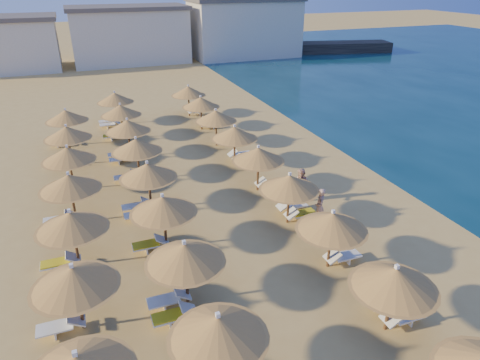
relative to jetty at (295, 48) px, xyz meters
name	(u,v)px	position (x,y,z in m)	size (l,w,h in m)	color
ground	(253,245)	(-25.78, -45.75, -0.75)	(220.00, 220.00, 0.00)	tan
jetty	(295,48)	(0.00, 0.00, 0.00)	(30.00, 4.00, 1.50)	black
hotel_blocks	(138,34)	(-23.43, 0.81, 2.95)	(48.46, 9.71, 8.10)	silver
parasol_row_east	(273,168)	(-23.48, -42.66, 1.37)	(2.92, 36.69, 2.70)	brown
parasol_row_west	(155,187)	(-29.48, -42.66, 1.37)	(2.92, 36.69, 2.70)	brown
parasol_row_inland	(69,183)	(-33.17, -40.78, 1.37)	(2.92, 25.43, 2.70)	brown
loungers	(188,212)	(-27.94, -42.44, -0.41)	(12.67, 34.40, 0.66)	white
beachgoer_a	(320,207)	(-22.11, -45.19, 0.19)	(0.69, 0.45, 1.88)	tan
beachgoer_b	(301,186)	(-21.89, -42.87, 0.19)	(0.92, 0.71, 1.89)	tan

